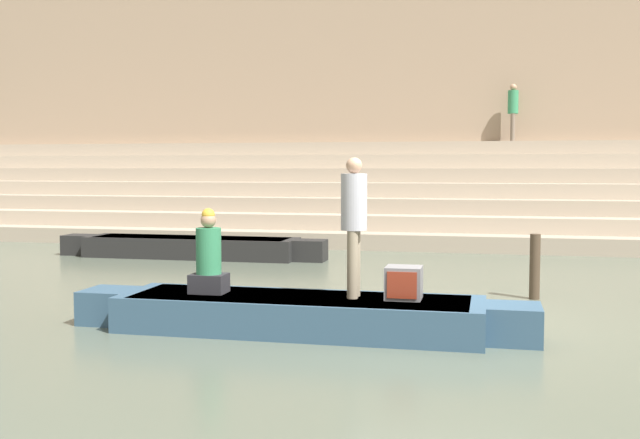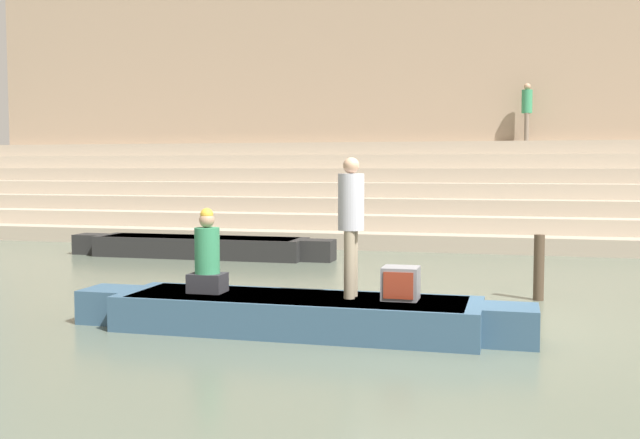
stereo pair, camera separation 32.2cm
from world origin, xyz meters
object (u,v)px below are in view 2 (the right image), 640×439
object	(u,v)px
rowboat_main	(296,313)
person_standing	(351,217)
mooring_post	(539,268)
person_rowing	(207,258)
moored_boat_shore	(200,246)
person_on_steps	(527,108)
tv_set	(401,283)

from	to	relation	value
rowboat_main	person_standing	xyz separation A→B (m)	(0.68, 0.11, 1.23)
person_standing	mooring_post	world-z (taller)	person_standing
person_standing	person_rowing	size ratio (longest dim) A/B	1.59
moored_boat_shore	person_on_steps	distance (m)	11.08
rowboat_main	person_on_steps	distance (m)	15.16
person_standing	person_on_steps	xyz separation A→B (m)	(2.32, 14.29, 2.39)
person_standing	mooring_post	xyz separation A→B (m)	(2.38, 2.98, -0.96)
tv_set	mooring_post	distance (m)	3.45
person_rowing	moored_boat_shore	world-z (taller)	person_rowing
tv_set	moored_boat_shore	distance (m)	8.89
person_on_steps	person_standing	bearing A→B (deg)	2.98
person_standing	mooring_post	distance (m)	3.93
person_on_steps	tv_set	bearing A→B (deg)	5.46
person_standing	person_rowing	distance (m)	1.99
person_on_steps	person_rowing	bearing A→B (deg)	-4.17
mooring_post	person_on_steps	bearing A→B (deg)	90.27
moored_boat_shore	person_on_steps	size ratio (longest dim) A/B	3.68
rowboat_main	person_standing	world-z (taller)	person_standing
moored_boat_shore	mooring_post	bearing A→B (deg)	-26.85
rowboat_main	mooring_post	bearing A→B (deg)	42.49
rowboat_main	mooring_post	xyz separation A→B (m)	(3.06, 3.09, 0.28)
rowboat_main	person_rowing	world-z (taller)	person_rowing
rowboat_main	person_on_steps	size ratio (longest dim) A/B	3.44
rowboat_main	person_rowing	bearing A→B (deg)	176.17
rowboat_main	tv_set	distance (m)	1.38
tv_set	moored_boat_shore	size ratio (longest dim) A/B	0.07
moored_boat_shore	person_standing	bearing A→B (deg)	-52.96
person_standing	mooring_post	size ratio (longest dim) A/B	1.70
mooring_post	person_standing	bearing A→B (deg)	-128.60
rowboat_main	moored_boat_shore	size ratio (longest dim) A/B	0.93
person_rowing	person_on_steps	bearing A→B (deg)	57.07
person_rowing	moored_boat_shore	xyz separation A→B (m)	(-3.13, 6.94, -0.65)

